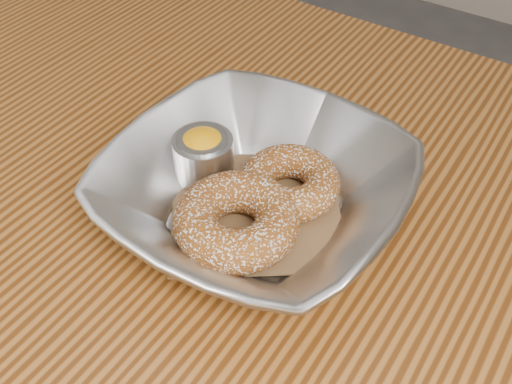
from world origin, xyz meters
The scene contains 6 objects.
table centered at (0.00, 0.00, 0.65)m, with size 1.20×0.80×0.75m.
serving_bowl centered at (0.04, 0.03, 0.78)m, with size 0.25×0.25×0.06m, color #B8BBC0.
parchment centered at (0.04, 0.03, 0.76)m, with size 0.14×0.14×0.00m, color brown.
donut_back centered at (0.05, 0.06, 0.78)m, with size 0.09×0.09×0.03m, color brown.
donut_front centered at (0.04, -0.01, 0.78)m, with size 0.10×0.10×0.04m, color brown.
ramekin centered at (-0.03, 0.04, 0.78)m, with size 0.05×0.05×0.05m.
Camera 1 is at (0.24, -0.27, 1.13)m, focal length 42.00 mm.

